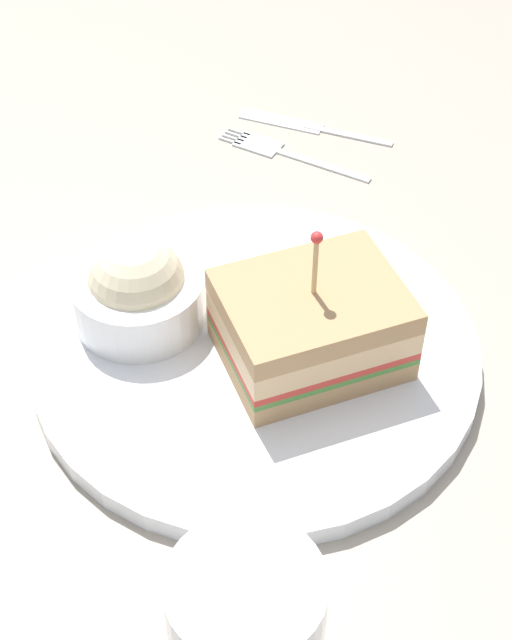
# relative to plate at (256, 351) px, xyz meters

# --- Properties ---
(ground_plane) EXTENTS (1.08, 1.08, 0.02)m
(ground_plane) POSITION_rel_plate_xyz_m (0.00, 0.00, -0.02)
(ground_plane) COLOR #9E9384
(plate) EXTENTS (0.27, 0.27, 0.01)m
(plate) POSITION_rel_plate_xyz_m (0.00, 0.00, 0.00)
(plate) COLOR white
(plate) RESTS_ON ground_plane
(sandwich_half_center) EXTENTS (0.12, 0.13, 0.10)m
(sandwich_half_center) POSITION_rel_plate_xyz_m (-0.01, -0.03, 0.03)
(sandwich_half_center) COLOR tan
(sandwich_half_center) RESTS_ON plate
(coleslaw_bowl) EXTENTS (0.08, 0.08, 0.06)m
(coleslaw_bowl) POSITION_rel_plate_xyz_m (0.02, 0.07, 0.03)
(coleslaw_bowl) COLOR white
(coleslaw_bowl) RESTS_ON plate
(fork) EXTENTS (0.07, 0.12, 0.00)m
(fork) POSITION_rel_plate_xyz_m (0.22, -0.01, -0.01)
(fork) COLOR silver
(fork) RESTS_ON ground_plane
(knife) EXTENTS (0.05, 0.13, 0.00)m
(knife) POSITION_rel_plate_xyz_m (0.26, -0.03, -0.01)
(knife) COLOR silver
(knife) RESTS_ON ground_plane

